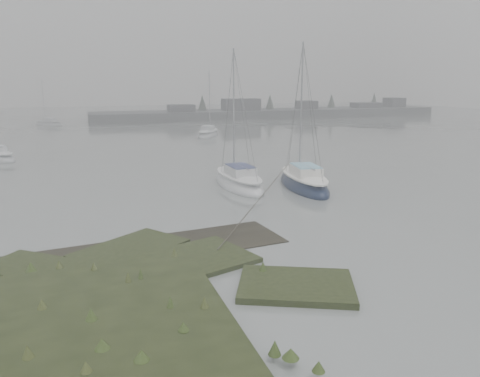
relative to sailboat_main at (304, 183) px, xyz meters
name	(u,v)px	position (x,y,z in m)	size (l,w,h in m)	color
ground	(144,151)	(-7.00, 18.01, -0.28)	(160.00, 160.00, 0.00)	slate
far_shoreline	(277,112)	(19.84, 49.91, 0.57)	(60.00, 8.00, 4.15)	#4C4F51
sailboat_main	(304,183)	(0.00, 0.00, 0.00)	(2.92, 6.69, 9.13)	black
sailboat_white	(239,182)	(-3.62, 1.46, -0.01)	(2.25, 6.27, 8.75)	white
sailboat_far_b	(208,134)	(1.50, 27.19, -0.04)	(4.42, 5.78, 7.92)	#AAAEB3
sailboat_far_c	(49,124)	(-16.45, 47.38, -0.07)	(4.67, 4.34, 6.79)	#B1B6BA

